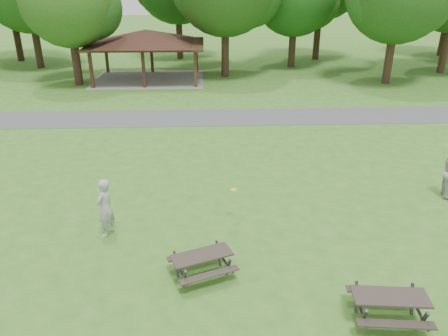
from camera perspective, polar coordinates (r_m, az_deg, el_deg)
The scene contains 8 objects.
ground at distance 12.75m, azimuth -3.81°, elevation -12.89°, with size 160.00×160.00×0.00m, color #396F1F.
asphalt_path at distance 25.36m, azimuth -3.26°, elevation 6.59°, with size 120.00×3.20×0.02m, color #49494B.
pavilion at distance 34.75m, azimuth -10.11°, elevation 16.26°, with size 8.60×7.01×3.76m.
tree_row_d at distance 34.04m, azimuth -19.53°, elevation 19.75°, with size 6.93×6.60×9.27m.
picnic_table_middle at distance 12.16m, azimuth -2.90°, elevation -11.85°, with size 2.01×1.83×0.72m.
picnic_table_far at distance 11.48m, azimuth 20.81°, elevation -16.01°, with size 1.89×1.58×0.76m.
frisbee_in_flight at distance 14.36m, azimuth 1.29°, elevation -2.86°, with size 0.31×0.31×0.02m.
frisbee_thrower at distance 14.16m, azimuth -15.27°, elevation -5.02°, with size 0.71×0.46×1.94m, color #A7A7AA.
Camera 1 is at (0.39, -10.16, 7.69)m, focal length 35.00 mm.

